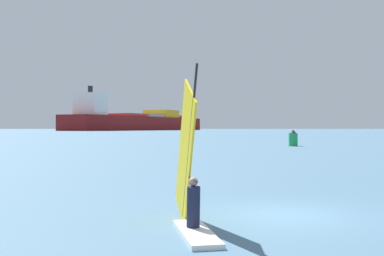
% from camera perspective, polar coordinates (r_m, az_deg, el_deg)
% --- Properties ---
extents(ground_plane, '(4000.00, 4000.00, 0.00)m').
position_cam_1_polar(ground_plane, '(13.59, 11.47, -10.64)').
color(ground_plane, '#476B84').
extents(windsurfer, '(1.19, 4.32, 4.24)m').
position_cam_1_polar(windsurfer, '(11.34, -0.38, -7.64)').
color(windsurfer, white).
rests_on(windsurfer, ground_plane).
extents(cargo_ship, '(117.98, 186.58, 37.16)m').
position_cam_1_polar(cargo_ship, '(439.99, -6.80, 0.85)').
color(cargo_ship, maroon).
rests_on(cargo_ship, ground_plane).
extents(distant_headland, '(1075.61, 508.65, 27.85)m').
position_cam_1_polar(distant_headland, '(1336.24, -1.59, 0.52)').
color(distant_headland, '#60665B').
rests_on(distant_headland, ground_plane).
extents(channel_buoy, '(1.22, 1.22, 2.27)m').
position_cam_1_polar(channel_buoy, '(63.18, 12.49, -1.32)').
color(channel_buoy, '#19994C').
rests_on(channel_buoy, ground_plane).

